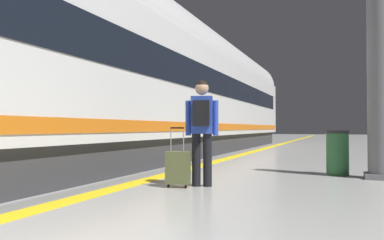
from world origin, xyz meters
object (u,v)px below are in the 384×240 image
object	(u,v)px
high_speed_train	(131,72)
platform_pillar	(380,88)
suitcase_near	(178,167)
waste_bin	(337,153)
passenger_near	(202,123)

from	to	relation	value
high_speed_train	platform_pillar	bearing A→B (deg)	-10.25
suitcase_near	platform_pillar	world-z (taller)	platform_pillar
suitcase_near	waste_bin	distance (m)	3.60
high_speed_train	suitcase_near	size ratio (longest dim) A/B	33.25
platform_pillar	passenger_near	bearing A→B (deg)	-143.22
passenger_near	platform_pillar	size ratio (longest dim) A/B	0.49
platform_pillar	waste_bin	distance (m)	1.52
high_speed_train	waste_bin	bearing A→B (deg)	-8.13
suitcase_near	platform_pillar	bearing A→B (deg)	36.66
suitcase_near	high_speed_train	bearing A→B (deg)	130.16
passenger_near	suitcase_near	distance (m)	0.82
high_speed_train	suitcase_near	world-z (taller)	high_speed_train
suitcase_near	waste_bin	world-z (taller)	suitcase_near
high_speed_train	waste_bin	xyz separation A→B (m)	(5.30, -0.76, -2.05)
passenger_near	suitcase_near	xyz separation A→B (m)	(-0.33, -0.23, -0.72)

